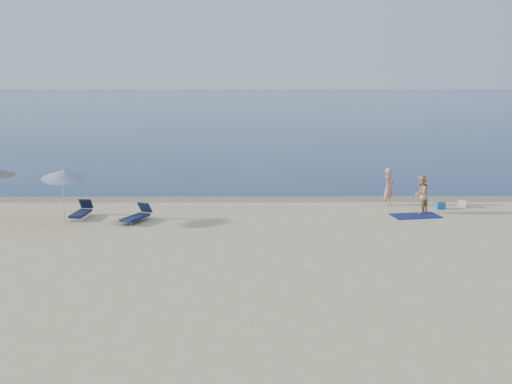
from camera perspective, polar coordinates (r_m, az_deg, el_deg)
sea at (r=111.03m, az=0.78°, el=7.79°), size 240.00×160.00×0.01m
wet_sand_strip at (r=30.94m, az=3.65°, el=-0.61°), size 240.00×1.60×0.00m
person_left at (r=29.90m, az=11.74°, el=0.46°), size 0.71×0.75×1.73m
person_right at (r=28.58m, az=14.44°, el=-0.20°), size 0.99×1.03×1.67m
beach_towel at (r=28.12m, az=13.97°, el=-2.06°), size 2.15×1.42×0.03m
white_bag at (r=30.48m, az=17.85°, el=-1.02°), size 0.43×0.41×0.30m
blue_cooler at (r=29.84m, az=15.99°, el=-1.15°), size 0.52×0.45×0.31m
umbrella_near at (r=26.78m, az=-16.67°, el=1.54°), size 2.12×2.14×2.37m
lounger_left at (r=27.94m, az=-15.25°, el=-1.70°), size 0.66×1.64×0.71m
lounger_right at (r=26.69m, az=-10.54°, el=-2.08°), size 1.16×1.71×0.72m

